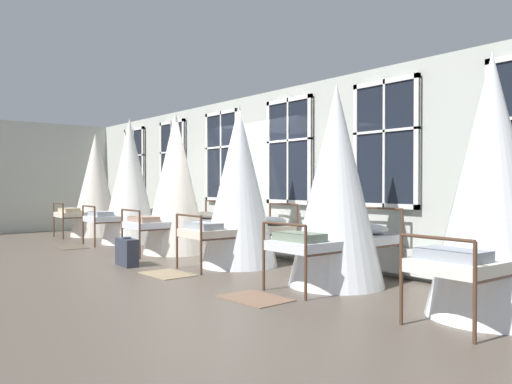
% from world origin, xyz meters
% --- Properties ---
extents(ground, '(26.86, 26.86, 0.00)m').
position_xyz_m(ground, '(0.00, 0.00, 0.00)').
color(ground, brown).
extents(back_wall_with_windows, '(14.43, 0.10, 3.02)m').
position_xyz_m(back_wall_with_windows, '(0.00, 1.10, 1.51)').
color(back_wall_with_windows, '#B2B7AD').
rests_on(back_wall_with_windows, ground).
extents(end_wall_left, '(0.10, 6.81, 3.02)m').
position_xyz_m(end_wall_left, '(-7.22, -1.86, 1.51)').
color(end_wall_left, '#B2B7AD').
rests_on(end_wall_left, ground).
extents(window_bank, '(11.38, 0.10, 2.75)m').
position_xyz_m(window_bank, '(-0.00, 0.98, 1.08)').
color(window_bank, black).
rests_on(window_bank, ground).
extents(cot_first, '(1.25, 1.91, 2.61)m').
position_xyz_m(cot_first, '(-5.16, -0.07, 1.27)').
color(cot_first, '#4C3323').
rests_on(cot_first, ground).
extents(cot_second, '(1.25, 1.92, 2.80)m').
position_xyz_m(cot_second, '(-3.11, -0.07, 1.36)').
color(cot_second, '#4C3323').
rests_on(cot_second, ground).
extents(cot_third, '(1.25, 1.90, 2.72)m').
position_xyz_m(cot_third, '(-0.99, -0.11, 1.32)').
color(cot_third, '#4C3323').
rests_on(cot_third, ground).
extents(cot_fourth, '(1.25, 1.92, 2.61)m').
position_xyz_m(cot_fourth, '(1.03, -0.09, 1.26)').
color(cot_fourth, '#4C3323').
rests_on(cot_fourth, ground).
extents(cot_fifth, '(1.25, 1.91, 2.63)m').
position_xyz_m(cot_fifth, '(3.12, -0.07, 1.27)').
color(cot_fifth, '#4C3323').
rests_on(cot_fifth, ground).
extents(cot_sixth, '(1.25, 1.92, 2.63)m').
position_xyz_m(cot_sixth, '(5.17, -0.08, 1.28)').
color(cot_sixth, '#4C3323').
rests_on(cot_sixth, ground).
extents(rug_second, '(0.82, 0.59, 0.01)m').
position_xyz_m(rug_second, '(-3.07, -1.39, 0.01)').
color(rug_second, brown).
rests_on(rug_second, ground).
extents(rug_fourth, '(0.81, 0.58, 0.01)m').
position_xyz_m(rug_fourth, '(1.02, -1.39, 0.01)').
color(rug_fourth, '#8E7A5B').
rests_on(rug_fourth, ground).
extents(rug_fifth, '(0.83, 0.60, 0.01)m').
position_xyz_m(rug_fifth, '(3.07, -1.39, 0.01)').
color(rug_fifth, brown).
rests_on(rug_fifth, ground).
extents(suitcase_dark, '(0.57, 0.25, 0.47)m').
position_xyz_m(suitcase_dark, '(-0.09, -1.52, 0.22)').
color(suitcase_dark, '#2D3342').
rests_on(suitcase_dark, ground).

